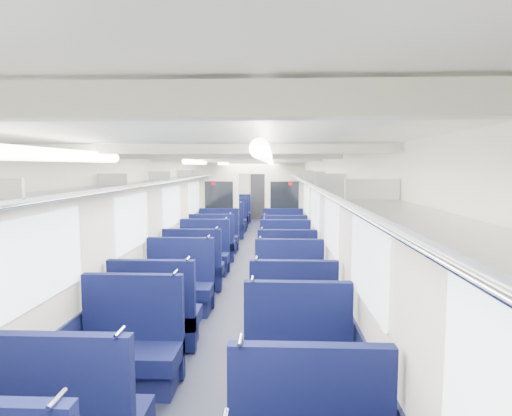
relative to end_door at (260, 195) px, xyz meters
name	(u,v)px	position (x,y,z in m)	size (l,w,h in m)	color
floor	(245,272)	(0.00, -8.94, -1.00)	(2.80, 18.00, 0.01)	black
ceiling	(245,159)	(0.00, -8.94, 1.35)	(2.80, 18.00, 0.01)	silver
wall_left	(178,216)	(-1.40, -8.94, 0.18)	(0.02, 18.00, 2.35)	beige
dado_left	(180,255)	(-1.39, -8.94, -0.65)	(0.03, 17.90, 0.70)	#0F1233
wall_right	(313,216)	(1.40, -8.94, 0.18)	(0.02, 18.00, 2.35)	beige
dado_right	(312,256)	(1.39, -8.94, -0.65)	(0.03, 17.90, 0.70)	#0F1233
wall_far	(260,191)	(0.00, 0.06, 0.18)	(2.80, 0.02, 2.35)	beige
luggage_rack_left	(186,177)	(-1.21, -8.94, 0.97)	(0.36, 17.40, 0.18)	#B2B5BA
luggage_rack_right	(304,177)	(1.21, -8.94, 0.97)	(0.36, 17.40, 0.18)	#B2B5BA
windows	(243,206)	(0.00, -9.40, 0.42)	(2.78, 15.60, 0.75)	white
ceiling_fittings	(244,162)	(0.00, -9.20, 1.29)	(2.70, 16.06, 0.11)	beige
end_door	(260,195)	(0.00, 0.00, 0.00)	(0.75, 0.06, 2.00)	black
bulkhead	(252,203)	(0.00, -6.33, 0.23)	(2.80, 0.10, 2.35)	beige
seat_6	(130,353)	(-0.83, -13.65, -0.65)	(1.03, 0.57, 1.15)	#0C123D
seat_7	(298,366)	(0.83, -13.86, -0.65)	(1.03, 0.57, 1.15)	#0C123D
seat_8	(156,319)	(-0.83, -12.72, -0.65)	(1.03, 0.57, 1.15)	#0C123D
seat_9	(293,320)	(0.83, -12.67, -0.65)	(1.03, 0.57, 1.15)	#0C123D
seat_10	(179,289)	(-0.83, -11.44, -0.65)	(1.03, 0.57, 1.15)	#0C123D
seat_11	(289,292)	(0.83, -11.51, -0.65)	(1.03, 0.57, 1.15)	#0C123D
seat_12	(194,270)	(-0.83, -10.27, -0.65)	(1.03, 0.57, 1.15)	#0C123D
seat_13	(287,271)	(0.83, -10.28, -0.65)	(1.03, 0.57, 1.15)	#0C123D
seat_14	(204,257)	(-0.83, -9.16, -0.65)	(1.03, 0.57, 1.15)	#0C123D
seat_15	(285,258)	(0.83, -9.20, -0.65)	(1.03, 0.57, 1.15)	#0C123D
seat_16	(212,246)	(-0.83, -7.96, -0.65)	(1.03, 0.57, 1.15)	#0C123D
seat_17	(284,248)	(0.83, -8.11, -0.65)	(1.03, 0.57, 1.15)	#0C123D
seat_18	(218,238)	(-0.83, -6.92, -0.65)	(1.03, 0.57, 1.15)	#0C123D
seat_19	(283,238)	(0.83, -6.86, -0.65)	(1.03, 0.57, 1.15)	#0C123D
seat_20	(227,227)	(-0.83, -4.85, -0.65)	(1.03, 0.57, 1.15)	#0C123D
seat_21	(282,227)	(0.83, -4.77, -0.65)	(1.03, 0.57, 1.15)	#0C123D
seat_22	(231,222)	(-0.83, -3.61, -0.65)	(1.03, 0.57, 1.15)	#0C123D
seat_23	(281,222)	(0.83, -3.54, -0.65)	(1.03, 0.57, 1.15)	#0C123D
seat_24	(234,218)	(-0.83, -2.59, -0.65)	(1.03, 0.57, 1.15)	#0C123D
seat_25	(280,218)	(0.83, -2.49, -0.65)	(1.03, 0.57, 1.15)	#0C123D
seat_26	(237,214)	(-0.83, -1.35, -0.65)	(1.03, 0.57, 1.15)	#0C123D
seat_27	(280,214)	(0.83, -1.36, -0.65)	(1.03, 0.57, 1.15)	#0C123D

